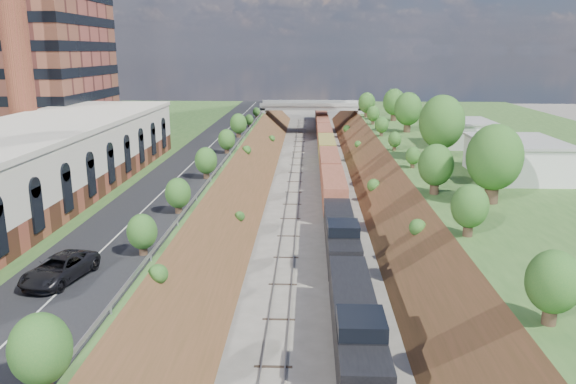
% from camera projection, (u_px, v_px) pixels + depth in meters
% --- Properties ---
extents(platform_left, '(44.00, 180.00, 5.00)m').
position_uv_depth(platform_left, '(68.00, 178.00, 75.70)').
color(platform_left, '#315824').
rests_on(platform_left, ground).
extents(platform_right, '(44.00, 180.00, 5.00)m').
position_uv_depth(platform_right, '(565.00, 182.00, 73.27)').
color(platform_right, '#315824').
rests_on(platform_right, ground).
extents(embankment_left, '(10.00, 180.00, 10.00)m').
position_uv_depth(embankment_left, '(231.00, 197.00, 75.50)').
color(embankment_left, brown).
rests_on(embankment_left, ground).
extents(embankment_right, '(10.00, 180.00, 10.00)m').
position_uv_depth(embankment_right, '(395.00, 199.00, 74.69)').
color(embankment_right, brown).
rests_on(embankment_right, ground).
extents(rail_left_track, '(1.58, 180.00, 0.18)m').
position_uv_depth(rail_left_track, '(293.00, 197.00, 75.17)').
color(rail_left_track, gray).
rests_on(rail_left_track, ground).
extents(rail_right_track, '(1.58, 180.00, 0.18)m').
position_uv_depth(rail_right_track, '(332.00, 198.00, 74.98)').
color(rail_right_track, gray).
rests_on(rail_right_track, ground).
extents(road, '(8.00, 180.00, 0.10)m').
position_uv_depth(road, '(196.00, 160.00, 74.43)').
color(road, black).
rests_on(road, platform_left).
extents(guardrail, '(0.10, 171.00, 0.70)m').
position_uv_depth(guardrail, '(226.00, 157.00, 73.96)').
color(guardrail, '#99999E').
rests_on(guardrail, platform_left).
extents(commercial_building, '(14.30, 62.30, 7.00)m').
position_uv_depth(commercial_building, '(16.00, 168.00, 52.73)').
color(commercial_building, brown).
rests_on(commercial_building, platform_left).
extents(smokestack, '(3.20, 3.20, 40.00)m').
position_uv_depth(smokestack, '(11.00, 0.00, 66.42)').
color(smokestack, brown).
rests_on(smokestack, platform_left).
extents(overpass, '(24.50, 8.30, 7.40)m').
position_uv_depth(overpass, '(311.00, 112.00, 133.95)').
color(overpass, gray).
rests_on(overpass, ground).
extents(white_building_near, '(9.00, 12.00, 4.00)m').
position_uv_depth(white_building_near, '(516.00, 159.00, 64.76)').
color(white_building_near, silver).
rests_on(white_building_near, platform_right).
extents(white_building_far, '(8.00, 10.00, 3.60)m').
position_uv_depth(white_building_far, '(462.00, 134.00, 86.14)').
color(white_building_far, silver).
rests_on(white_building_far, platform_right).
extents(tree_right_large, '(5.25, 5.25, 7.61)m').
position_uv_depth(tree_right_large, '(495.00, 158.00, 52.79)').
color(tree_right_large, '#473323').
rests_on(tree_right_large, platform_right).
extents(tree_left_crest, '(2.45, 2.45, 3.55)m').
position_uv_depth(tree_left_crest, '(127.00, 251.00, 35.05)').
color(tree_left_crest, '#473323').
rests_on(tree_left_crest, platform_left).
extents(freight_train, '(2.80, 158.57, 4.55)m').
position_uv_depth(freight_train, '(328.00, 157.00, 90.68)').
color(freight_train, black).
rests_on(freight_train, ground).
extents(suv, '(3.76, 6.11, 1.58)m').
position_uv_depth(suv, '(60.00, 269.00, 35.30)').
color(suv, black).
rests_on(suv, road).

